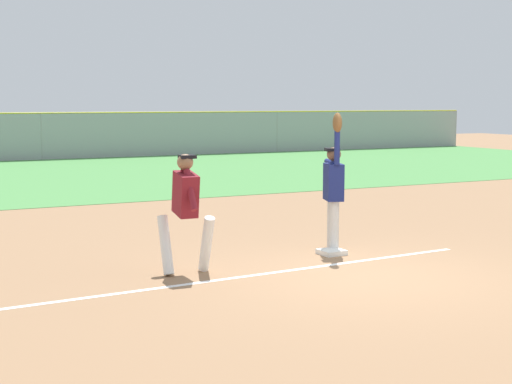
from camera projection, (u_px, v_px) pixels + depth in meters
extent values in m
plane|color=#936D4C|center=(364.00, 276.00, 10.54)|extent=(73.77, 73.77, 0.00)
cube|color=#4C8C47|center=(84.00, 175.00, 25.20)|extent=(45.67, 15.01, 0.01)
cube|color=white|center=(102.00, 296.00, 9.43)|extent=(11.98, 0.88, 0.01)
cube|color=white|center=(331.00, 252.00, 12.00)|extent=(0.40, 0.40, 0.08)
cylinder|color=silver|center=(332.00, 225.00, 12.32)|extent=(0.19, 0.19, 0.85)
cylinder|color=silver|center=(334.00, 227.00, 12.12)|extent=(0.19, 0.19, 0.85)
cube|color=navy|center=(334.00, 182.00, 12.13)|extent=(0.39, 0.50, 0.60)
sphere|color=brown|center=(334.00, 154.00, 12.08)|extent=(0.29, 0.29, 0.23)
cube|color=black|center=(332.00, 150.00, 12.07)|extent=(0.27, 0.26, 0.05)
cylinder|color=navy|center=(337.00, 145.00, 11.84)|extent=(0.12, 0.12, 0.62)
cylinder|color=navy|center=(331.00, 163.00, 12.31)|extent=(0.29, 0.61, 0.09)
ellipsoid|color=brown|center=(337.00, 123.00, 11.80)|extent=(0.23, 0.31, 0.32)
cylinder|color=white|center=(206.00, 244.00, 10.65)|extent=(0.17, 0.44, 0.85)
cylinder|color=white|center=(166.00, 245.00, 10.57)|extent=(0.17, 0.44, 0.85)
cube|color=maroon|center=(186.00, 194.00, 10.53)|extent=(0.28, 0.54, 0.66)
sphere|color=#8C6647|center=(185.00, 162.00, 10.47)|extent=(0.24, 0.24, 0.23)
cube|color=black|center=(187.00, 157.00, 10.47)|extent=(0.23, 0.21, 0.05)
cylinder|color=maroon|center=(181.00, 187.00, 10.72)|extent=(0.11, 0.40, 0.58)
cylinder|color=maroon|center=(191.00, 190.00, 10.32)|extent=(0.11, 0.40, 0.58)
sphere|color=white|center=(336.00, 126.00, 11.76)|extent=(0.07, 0.07, 0.07)
cube|color=#93999E|center=(41.00, 137.00, 31.75)|extent=(45.67, 0.06, 1.97)
cylinder|color=yellow|center=(40.00, 113.00, 31.63)|extent=(45.67, 0.06, 0.06)
cylinder|color=gray|center=(41.00, 137.00, 31.75)|extent=(0.08, 0.08, 1.97)
cylinder|color=gray|center=(277.00, 132.00, 36.81)|extent=(0.08, 0.08, 1.97)
cylinder|color=gray|center=(456.00, 129.00, 41.87)|extent=(0.08, 0.08, 1.97)
cube|color=#1E6B33|center=(57.00, 143.00, 34.51)|extent=(4.40, 1.90, 0.55)
cube|color=#2D333D|center=(57.00, 133.00, 34.46)|extent=(2.20, 1.75, 0.40)
cylinder|color=black|center=(84.00, 147.00, 36.03)|extent=(0.60, 0.22, 0.60)
cylinder|color=black|center=(93.00, 149.00, 34.35)|extent=(0.60, 0.22, 0.60)
cylinder|color=black|center=(22.00, 149.00, 34.75)|extent=(0.60, 0.22, 0.60)
cylinder|color=black|center=(29.00, 151.00, 33.06)|extent=(0.60, 0.22, 0.60)
cube|color=#B7B7BC|center=(181.00, 140.00, 37.49)|extent=(4.47, 2.06, 0.55)
cube|color=#2D333D|center=(181.00, 130.00, 37.44)|extent=(2.26, 1.83, 0.40)
cylinder|color=black|center=(200.00, 144.00, 39.04)|extent=(0.61, 0.24, 0.60)
cylinder|color=black|center=(215.00, 145.00, 37.39)|extent=(0.61, 0.24, 0.60)
cylinder|color=black|center=(147.00, 145.00, 37.66)|extent=(0.61, 0.24, 0.60)
cylinder|color=black|center=(161.00, 147.00, 36.01)|extent=(0.61, 0.24, 0.60)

